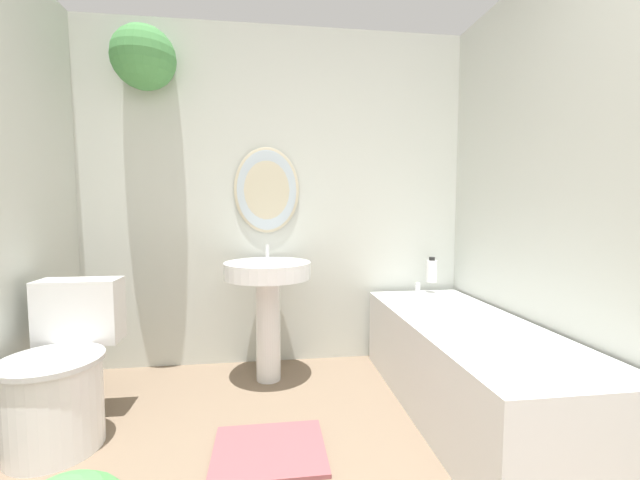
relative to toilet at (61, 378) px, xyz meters
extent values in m
cube|color=silver|center=(1.07, 0.90, 0.89)|extent=(2.82, 0.06, 2.40)
ellipsoid|color=beige|center=(0.99, 0.85, 0.95)|extent=(0.46, 0.02, 0.60)
ellipsoid|color=silver|center=(0.99, 0.85, 0.95)|extent=(0.42, 0.01, 0.56)
cylinder|color=silver|center=(0.22, 0.75, 1.87)|extent=(0.18, 0.18, 0.10)
sphere|color=#4C934C|center=(0.22, 0.75, 1.78)|extent=(0.40, 0.40, 0.40)
cube|color=silver|center=(2.45, -0.38, 0.89)|extent=(0.06, 2.62, 2.40)
cylinder|color=white|center=(0.00, -0.07, -0.10)|extent=(0.41, 0.41, 0.41)
cylinder|color=silver|center=(0.00, -0.07, 0.12)|extent=(0.44, 0.44, 0.02)
cube|color=white|center=(0.00, 0.22, 0.27)|extent=(0.41, 0.18, 0.34)
cylinder|color=white|center=(0.99, 0.55, 0.03)|extent=(0.16, 0.16, 0.67)
cylinder|color=white|center=(0.99, 0.55, 0.42)|extent=(0.56, 0.56, 0.10)
cylinder|color=silver|center=(0.99, 0.70, 0.52)|extent=(0.02, 0.02, 0.10)
cube|color=silver|center=(2.07, -0.02, -0.06)|extent=(0.66, 1.67, 0.50)
cube|color=white|center=(2.07, -0.02, 0.18)|extent=(0.56, 1.57, 0.04)
cylinder|color=silver|center=(2.07, 0.72, 0.24)|extent=(0.04, 0.04, 0.08)
cylinder|color=white|center=(2.18, 0.74, 0.36)|extent=(0.08, 0.08, 0.16)
cylinder|color=black|center=(2.18, 0.74, 0.45)|extent=(0.04, 0.04, 0.02)
cube|color=#934C51|center=(0.99, -0.24, -0.30)|extent=(0.51, 0.43, 0.02)
camera|label=1|loc=(0.99, -1.97, 0.81)|focal=22.00mm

